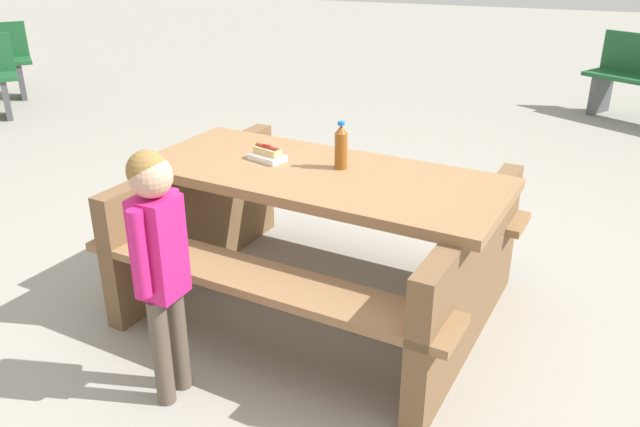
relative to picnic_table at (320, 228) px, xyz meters
name	(u,v)px	position (x,y,z in m)	size (l,w,h in m)	color
ground_plane	(320,303)	(0.00, 0.00, -0.44)	(30.00, 30.00, 0.00)	gray
picnic_table	(320,228)	(0.00, 0.00, 0.00)	(1.97, 1.63, 0.75)	olive
soda_bottle	(341,147)	(-0.08, -0.08, 0.41)	(0.06, 0.06, 0.24)	brown
hotdog_tray	(267,154)	(0.31, -0.06, 0.34)	(0.21, 0.16, 0.08)	white
child_in_coat	(159,248)	(0.33, 0.89, 0.25)	(0.17, 0.27, 1.09)	brown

